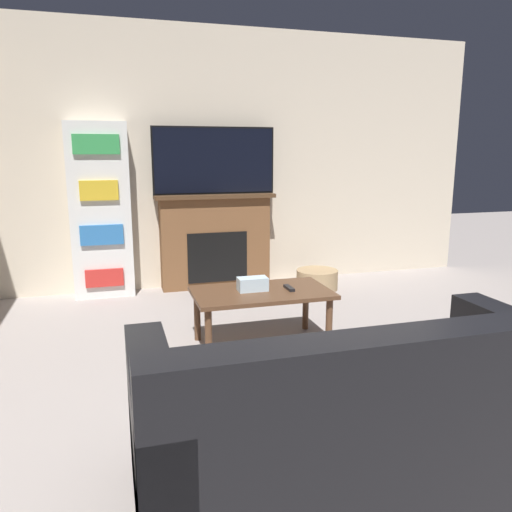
% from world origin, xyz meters
% --- Properties ---
extents(wall_back, '(5.97, 0.06, 2.70)m').
position_xyz_m(wall_back, '(0.00, 4.33, 1.35)').
color(wall_back, beige).
rests_on(wall_back, ground_plane).
extents(fireplace, '(1.26, 0.28, 1.00)m').
position_xyz_m(fireplace, '(-0.05, 4.18, 0.51)').
color(fireplace, brown).
rests_on(fireplace, ground_plane).
extents(tv, '(1.28, 0.03, 0.69)m').
position_xyz_m(tv, '(-0.05, 4.16, 1.35)').
color(tv, black).
rests_on(tv, fireplace).
extents(couch, '(1.84, 0.97, 0.90)m').
position_xyz_m(couch, '(-0.16, 0.62, 0.30)').
color(couch, black).
rests_on(couch, ground_plane).
extents(coffee_table, '(1.02, 0.58, 0.42)m').
position_xyz_m(coffee_table, '(-0.06, 2.44, 0.37)').
color(coffee_table, brown).
rests_on(coffee_table, ground_plane).
extents(tissue_box, '(0.22, 0.12, 0.10)m').
position_xyz_m(tissue_box, '(-0.12, 2.46, 0.47)').
color(tissue_box, silver).
rests_on(tissue_box, coffee_table).
extents(remote_control, '(0.04, 0.15, 0.02)m').
position_xyz_m(remote_control, '(0.15, 2.41, 0.44)').
color(remote_control, black).
rests_on(remote_control, coffee_table).
extents(bookshelf, '(0.58, 0.29, 1.72)m').
position_xyz_m(bookshelf, '(-1.21, 4.16, 0.86)').
color(bookshelf, white).
rests_on(bookshelf, ground_plane).
extents(storage_basket, '(0.44, 0.44, 0.21)m').
position_xyz_m(storage_basket, '(0.96, 3.78, 0.10)').
color(storage_basket, tan).
rests_on(storage_basket, ground_plane).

